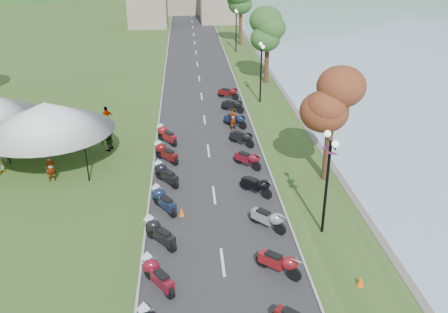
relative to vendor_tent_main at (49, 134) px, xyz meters
name	(u,v)px	position (x,y,z in m)	size (l,w,h in m)	color
road	(202,96)	(9.89, 13.00, -1.99)	(7.00, 120.00, 0.02)	#2D2D2F
far_building	(180,4)	(7.89, 58.00, 0.50)	(18.00, 16.00, 5.00)	gray
moto_row_right	(260,201)	(12.19, -6.76, -1.45)	(2.60, 40.27, 1.10)	#331411
vendor_tent_main	(49,134)	(0.00, 0.00, 0.00)	(5.37, 5.37, 4.00)	silver
tree_lakeside	(331,119)	(16.55, -3.58, 1.78)	(2.72, 2.72, 7.56)	#366629
pedestrian_a	(53,181)	(0.54, -2.47, -2.00)	(0.58, 0.43, 1.60)	slate
pedestrian_b	(51,128)	(-1.69, 6.22, -2.00)	(0.88, 0.48, 1.81)	slate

